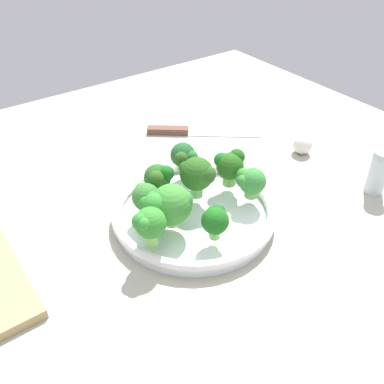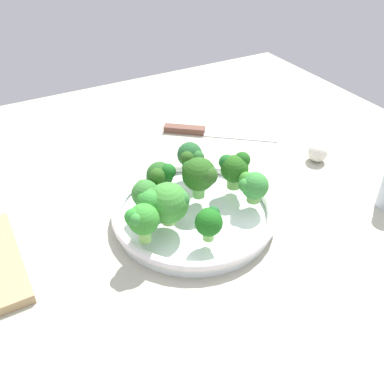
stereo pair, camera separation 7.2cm
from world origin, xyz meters
TOP-DOWN VIEW (x-y plane):
  - ground_plane at (0.00, 0.00)cm, footprint 130.00×130.00cm
  - bowl at (0.20, 0.27)cm, footprint 28.83×28.83cm
  - broccoli_floret_0 at (-8.16, 1.87)cm, footprint 4.72×4.58cm
  - broccoli_floret_1 at (2.83, 7.63)cm, footprint 5.80×4.80cm
  - broccoli_floret_2 at (2.01, -2.23)cm, footprint 6.39×5.96cm
  - broccoli_floret_3 at (1.68, -9.26)cm, footprint 5.44×5.65cm
  - broccoli_floret_4 at (-1.69, 6.00)cm, footprint 6.76×8.12cm
  - broccoli_floret_5 at (-3.27, -9.66)cm, footprint 5.53×5.34cm
  - broccoli_floret_6 at (5.45, 3.67)cm, footprint 5.31×5.01cm
  - broccoli_floret_7 at (-3.94, 11.28)cm, footprint 4.93×5.36cm
  - broccoli_floret_8 at (9.20, -4.28)cm, footprint 5.52×5.05cm
  - knife at (26.00, -17.25)cm, footprint 18.41×22.33cm
  - garlic_bulb at (4.38, -32.43)cm, footprint 4.09×4.09cm
  - pepper_shaker at (-13.56, -33.01)cm, footprint 3.68×3.68cm

SIDE VIEW (x-z plane):
  - ground_plane at x=0.00cm, z-range -2.50..0.00cm
  - knife at x=26.00cm, z-range -0.20..1.30cm
  - bowl at x=0.20cm, z-range 0.03..3.09cm
  - garlic_bulb at x=4.38cm, z-range 0.00..4.09cm
  - pepper_shaker at x=-13.56cm, z-range 0.05..8.88cm
  - broccoli_floret_5 at x=-3.27cm, z-range 3.48..9.11cm
  - broccoli_floret_1 at x=2.83cm, z-range 3.50..9.25cm
  - broccoli_floret_0 at x=-8.16cm, z-range 3.60..9.16cm
  - broccoli_floret_8 at x=9.20cm, z-range 3.75..10.02cm
  - broccoli_floret_3 at x=1.68cm, z-range 3.69..10.41cm
  - broccoli_floret_4 at x=-1.69cm, z-range 3.48..10.85cm
  - broccoli_floret_6 at x=5.45cm, z-range 3.94..10.63cm
  - broccoli_floret_7 at x=-3.94cm, z-range 4.03..10.86cm
  - broccoli_floret_2 at x=2.01cm, z-range 3.84..11.50cm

